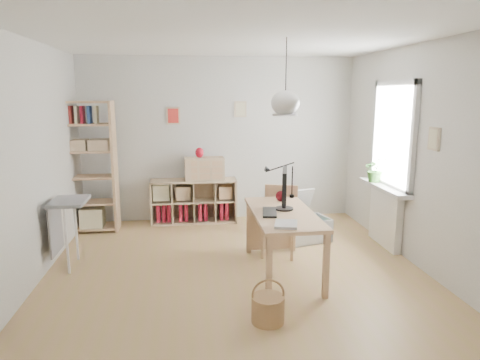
{
  "coord_description": "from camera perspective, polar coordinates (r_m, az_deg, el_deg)",
  "views": [
    {
      "loc": [
        -0.55,
        -4.85,
        2.1
      ],
      "look_at": [
        0.1,
        0.3,
        1.05
      ],
      "focal_mm": 32.0,
      "sensor_mm": 36.0,
      "label": 1
    }
  ],
  "objects": [
    {
      "name": "ground",
      "position": [
        5.32,
        -0.68,
        -11.84
      ],
      "size": [
        4.5,
        4.5,
        0.0
      ],
      "primitive_type": "plane",
      "color": "tan",
      "rests_on": "ground"
    },
    {
      "name": "room_shell",
      "position": [
        4.83,
        6.07,
        10.19
      ],
      "size": [
        4.5,
        4.5,
        4.5
      ],
      "color": "silver",
      "rests_on": "ground"
    },
    {
      "name": "window_unit",
      "position": [
        6.14,
        19.8,
        5.62
      ],
      "size": [
        0.07,
        1.16,
        1.46
      ],
      "color": "white",
      "rests_on": "ground"
    },
    {
      "name": "radiator",
      "position": [
        6.33,
        18.81,
        -4.77
      ],
      "size": [
        0.1,
        0.8,
        0.8
      ],
      "primitive_type": "cube",
      "color": "white",
      "rests_on": "ground"
    },
    {
      "name": "windowsill",
      "position": [
        6.21,
        18.65,
        -0.98
      ],
      "size": [
        0.22,
        1.2,
        0.06
      ],
      "primitive_type": "cube",
      "color": "silver",
      "rests_on": "radiator"
    },
    {
      "name": "desk",
      "position": [
        5.04,
        5.75,
        -5.27
      ],
      "size": [
        0.7,
        1.5,
        0.75
      ],
      "color": "tan",
      "rests_on": "ground"
    },
    {
      "name": "cube_shelf",
      "position": [
        7.16,
        -6.35,
        -3.21
      ],
      "size": [
        1.4,
        0.38,
        0.72
      ],
      "color": "tan",
      "rests_on": "ground"
    },
    {
      "name": "tall_bookshelf",
      "position": [
        6.89,
        -19.58,
        2.32
      ],
      "size": [
        0.8,
        0.38,
        2.0
      ],
      "color": "tan",
      "rests_on": "ground"
    },
    {
      "name": "side_table",
      "position": [
        5.6,
        -22.4,
        -4.28
      ],
      "size": [
        0.4,
        0.55,
        0.85
      ],
      "color": "#9A9A9D",
      "rests_on": "ground"
    },
    {
      "name": "chair",
      "position": [
        5.7,
        5.33,
        -4.77
      ],
      "size": [
        0.56,
        0.56,
        0.9
      ],
      "rotation": [
        0.0,
        0.0,
        -0.33
      ],
      "color": "#9A9A9D",
      "rests_on": "ground"
    },
    {
      "name": "wicker_basket",
      "position": [
        4.17,
        3.74,
        -16.67
      ],
      "size": [
        0.31,
        0.31,
        0.43
      ],
      "rotation": [
        0.0,
        0.0,
        -0.01
      ],
      "color": "#9E7247",
      "rests_on": "ground"
    },
    {
      "name": "storage_chest",
      "position": [
        6.36,
        8.52,
        -5.85
      ],
      "size": [
        0.82,
        0.88,
        0.69
      ],
      "rotation": [
        0.0,
        0.0,
        0.26
      ],
      "color": "beige",
      "rests_on": "ground"
    },
    {
      "name": "monitor",
      "position": [
        5.05,
        5.95,
        -0.96
      ],
      "size": [
        0.22,
        0.55,
        0.48
      ],
      "rotation": [
        0.0,
        0.0,
        -0.24
      ],
      "color": "black",
      "rests_on": "desk"
    },
    {
      "name": "keyboard",
      "position": [
        4.95,
        3.96,
        -4.3
      ],
      "size": [
        0.23,
        0.44,
        0.02
      ],
      "primitive_type": "cube",
      "rotation": [
        0.0,
        0.0,
        -0.17
      ],
      "color": "black",
      "rests_on": "desk"
    },
    {
      "name": "task_lamp",
      "position": [
        5.54,
        5.07,
        0.52
      ],
      "size": [
        0.42,
        0.16,
        0.45
      ],
      "color": "black",
      "rests_on": "desk"
    },
    {
      "name": "yarn_ball",
      "position": [
        5.48,
        5.48,
        -2.15
      ],
      "size": [
        0.14,
        0.14,
        0.14
      ],
      "primitive_type": "sphere",
      "color": "#490912",
      "rests_on": "desk"
    },
    {
      "name": "paper_tray",
      "position": [
        4.51,
        6.17,
        -5.88
      ],
      "size": [
        0.3,
        0.34,
        0.03
      ],
      "primitive_type": "cube",
      "rotation": [
        0.0,
        0.0,
        -0.27
      ],
      "color": "silver",
      "rests_on": "desk"
    },
    {
      "name": "drawer_chest",
      "position": [
        7.0,
        -4.78,
        1.53
      ],
      "size": [
        0.65,
        0.32,
        0.36
      ],
      "primitive_type": "cube",
      "rotation": [
        0.0,
        0.0,
        0.04
      ],
      "color": "tan",
      "rests_on": "cube_shelf"
    },
    {
      "name": "red_vase",
      "position": [
        6.96,
        -5.42,
        3.66
      ],
      "size": [
        0.14,
        0.14,
        0.17
      ],
      "primitive_type": "ellipsoid",
      "color": "#AA0E1E",
      "rests_on": "drawer_chest"
    },
    {
      "name": "potted_plant",
      "position": [
        6.39,
        17.62,
        1.33
      ],
      "size": [
        0.36,
        0.32,
        0.36
      ],
      "primitive_type": "imported",
      "rotation": [
        0.0,
        0.0,
        -0.14
      ],
      "color": "#366D29",
      "rests_on": "windowsill"
    }
  ]
}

